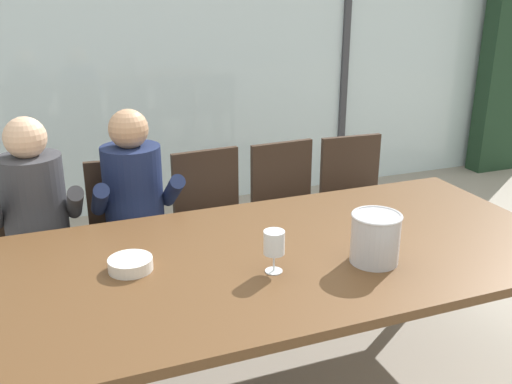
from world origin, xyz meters
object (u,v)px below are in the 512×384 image
(dining_table, at_px, (285,263))
(ice_bucket_primary, at_px, (375,237))
(person_charcoal_jacket, at_px, (37,220))
(chair_near_window_right, at_px, (356,195))
(person_navy_polo, at_px, (137,207))
(chair_left_of_center, at_px, (128,227))
(chair_near_curtain, at_px, (33,241))
(wine_glass_near_bucket, at_px, (274,244))
(chair_center, at_px, (213,214))
(tasting_bowl, at_px, (130,264))
(chair_right_of_center, at_px, (289,203))

(dining_table, xyz_separation_m, ice_bucket_primary, (0.30, -0.22, 0.17))
(person_charcoal_jacket, bearing_deg, chair_near_window_right, 3.13)
(person_navy_polo, bearing_deg, chair_left_of_center, 103.77)
(chair_near_curtain, height_order, wine_glass_near_bucket, wine_glass_near_bucket)
(chair_left_of_center, height_order, person_charcoal_jacket, person_charcoal_jacket)
(dining_table, distance_m, ice_bucket_primary, 0.41)
(chair_center, bearing_deg, chair_near_curtain, 176.79)
(chair_near_window_right, xyz_separation_m, tasting_bowl, (-1.61, -0.95, 0.25))
(dining_table, relative_size, chair_center, 2.78)
(chair_left_of_center, distance_m, chair_center, 0.51)
(chair_near_curtain, distance_m, person_navy_polo, 0.58)
(chair_near_window_right, distance_m, tasting_bowl, 1.88)
(person_navy_polo, height_order, wine_glass_near_bucket, person_navy_polo)
(chair_left_of_center, height_order, chair_near_window_right, same)
(dining_table, height_order, wine_glass_near_bucket, wine_glass_near_bucket)
(chair_right_of_center, xyz_separation_m, tasting_bowl, (-1.13, -0.97, 0.25))
(chair_left_of_center, bearing_deg, person_charcoal_jacket, -156.93)
(chair_center, distance_m, person_charcoal_jacket, 1.01)
(dining_table, bearing_deg, chair_center, 90.73)
(person_charcoal_jacket, height_order, wine_glass_near_bucket, person_charcoal_jacket)
(chair_right_of_center, bearing_deg, ice_bucket_primary, -102.05)
(chair_right_of_center, height_order, chair_near_window_right, same)
(chair_near_curtain, xyz_separation_m, person_navy_polo, (0.54, -0.14, 0.17))
(chair_center, relative_size, person_navy_polo, 0.74)
(person_navy_polo, distance_m, tasting_bowl, 0.82)
(chair_near_window_right, relative_size, person_charcoal_jacket, 0.74)
(person_charcoal_jacket, relative_size, ice_bucket_primary, 5.78)
(chair_right_of_center, bearing_deg, chair_near_window_right, -5.86)
(chair_center, bearing_deg, ice_bucket_primary, -80.52)
(dining_table, distance_m, chair_left_of_center, 1.16)
(ice_bucket_primary, bearing_deg, chair_near_window_right, 61.84)
(tasting_bowl, bearing_deg, person_charcoal_jacket, 113.27)
(wine_glass_near_bucket, bearing_deg, person_charcoal_jacket, 130.54)
(chair_near_curtain, bearing_deg, dining_table, -52.51)
(chair_right_of_center, xyz_separation_m, chair_near_window_right, (0.48, -0.02, 0.00))
(chair_left_of_center, distance_m, tasting_bowl, 0.99)
(chair_left_of_center, height_order, person_navy_polo, person_navy_polo)
(person_navy_polo, xyz_separation_m, tasting_bowl, (-0.16, -0.80, 0.07))
(chair_center, height_order, chair_near_window_right, same)
(tasting_bowl, bearing_deg, chair_near_curtain, 111.90)
(chair_left_of_center, height_order, ice_bucket_primary, ice_bucket_primary)
(person_navy_polo, bearing_deg, dining_table, -61.02)
(wine_glass_near_bucket, bearing_deg, chair_near_curtain, 127.96)
(tasting_bowl, bearing_deg, chair_center, 56.88)
(ice_bucket_primary, bearing_deg, person_navy_polo, 125.89)
(chair_near_curtain, xyz_separation_m, person_charcoal_jacket, (0.04, -0.14, 0.17))
(ice_bucket_primary, bearing_deg, chair_left_of_center, 123.64)
(chair_near_window_right, bearing_deg, tasting_bowl, -146.73)
(chair_near_curtain, distance_m, chair_near_window_right, 1.99)
(chair_center, bearing_deg, chair_right_of_center, -4.22)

